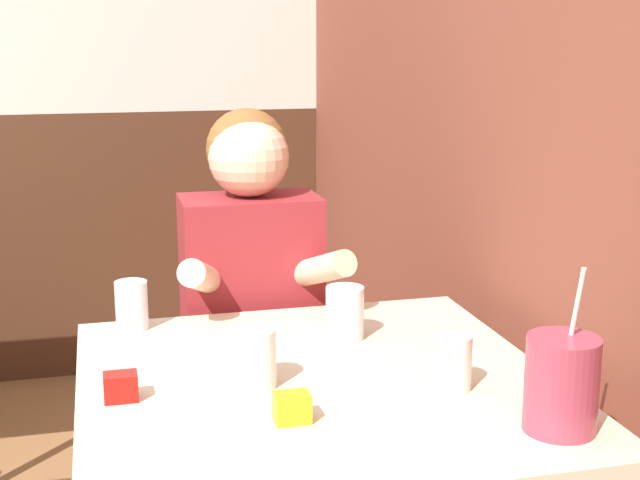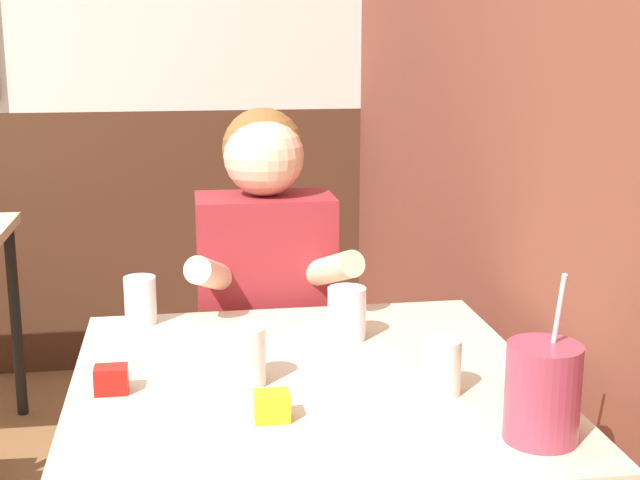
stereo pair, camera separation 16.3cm
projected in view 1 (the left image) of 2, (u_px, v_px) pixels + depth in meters
The scene contains 10 objects.
brick_wall_right at pixel (435, 55), 2.51m from camera, with size 0.08×4.55×2.70m.
main_table at pixel (318, 415), 1.70m from camera, with size 0.89×0.89×0.77m.
person_seated at pixel (252, 341), 2.27m from camera, with size 0.42×0.40×1.23m.
cocktail_pitcher at pixel (561, 384), 1.45m from camera, with size 0.12×0.12×0.28m.
glass_near_pitcher at pixel (345, 313), 1.90m from camera, with size 0.08×0.08×0.11m.
glass_center at pixel (256, 358), 1.64m from camera, with size 0.07×0.07×0.11m.
glass_far_side at pixel (454, 362), 1.63m from camera, with size 0.07×0.07×0.10m.
glass_by_brick at pixel (132, 305), 1.96m from camera, with size 0.07×0.07×0.11m.
condiment_ketchup at pixel (121, 387), 1.58m from camera, with size 0.06×0.04×0.05m.
condiment_mustard at pixel (292, 408), 1.50m from camera, with size 0.06×0.04×0.05m.
Camera 1 is at (0.36, -1.13, 1.41)m, focal length 50.00 mm.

